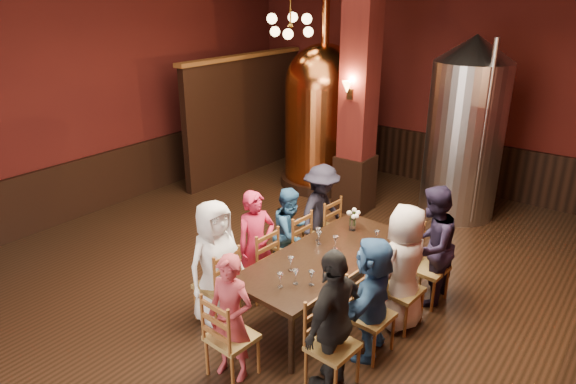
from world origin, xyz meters
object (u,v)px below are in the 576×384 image
Objects in this scene: dining_table at (326,259)px; copper_kettle at (323,114)px; person_2 at (291,233)px; person_1 at (256,245)px; person_0 at (215,262)px; rose_vase at (353,216)px; steel_vessel at (465,129)px.

dining_table is 0.63× the size of copper_kettle.
copper_kettle is (-1.65, 3.26, 0.79)m from person_2.
person_1 is 0.36× the size of copper_kettle.
dining_table is 0.91m from person_2.
person_0 is 4.89m from copper_kettle.
rose_vase is at bearing -50.42° from copper_kettle.
person_0 is (-0.92, -0.94, 0.07)m from dining_table.
person_2 is (0.05, 0.66, -0.07)m from person_1.
rose_vase is at bearing -15.74° from person_1.
steel_vessel is (2.71, 0.20, 0.09)m from copper_kettle.
person_2 is 4.27× the size of rose_vase.
copper_kettle is 13.08× the size of rose_vase.
copper_kettle reaches higher than dining_table.
person_1 is 0.66m from person_2.
person_1 is at bearing 3.99° from person_0.
dining_table is 1.72× the size of person_1.
person_0 is 0.39× the size of copper_kettle.
dining_table is at bearing -52.27° from person_1.
person_2 is 0.42× the size of steel_vessel.
person_0 reaches higher than rose_vase.
dining_table is 1.63× the size of person_0.
person_2 reaches higher than rose_vase.
person_2 is at bearing -151.83° from rose_vase.
copper_kettle is 2.71m from steel_vessel.
copper_kettle is (-1.61, 3.92, 0.72)m from person_1.
person_1 is 1.32m from rose_vase.
rose_vase is (-0.10, 0.78, 0.26)m from dining_table.
steel_vessel reaches higher than rose_vase.
person_1 is (-0.87, -0.27, 0.03)m from dining_table.
steel_vessel is (1.05, 3.46, 0.88)m from person_2.
person_2 is at bearing 3.99° from person_0.
person_0 is 0.50× the size of steel_vessel.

